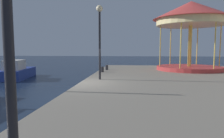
% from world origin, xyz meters
% --- Properties ---
extents(ground_plane, '(120.00, 120.00, 0.00)m').
position_xyz_m(ground_plane, '(0.00, 0.00, 0.00)').
color(ground_plane, '#162338').
extents(motorboat_blue, '(2.49, 4.70, 1.59)m').
position_xyz_m(motorboat_blue, '(-7.07, 6.25, 0.59)').
color(motorboat_blue, navy).
rests_on(motorboat_blue, ground).
extents(carousel, '(5.95, 5.95, 5.43)m').
position_xyz_m(carousel, '(7.20, 6.98, 4.83)').
color(carousel, '#B23333').
rests_on(carousel, quay_dock).
extents(lamp_post_mid_promenade, '(0.36, 0.36, 4.06)m').
position_xyz_m(lamp_post_mid_promenade, '(0.84, 1.13, 3.60)').
color(lamp_post_mid_promenade, black).
rests_on(lamp_post_mid_promenade, quay_dock).
extents(bollard_center, '(0.24, 0.24, 0.40)m').
position_xyz_m(bollard_center, '(0.44, 4.73, 1.00)').
color(bollard_center, '#2D2D33').
rests_on(bollard_center, quay_dock).
extents(bollard_north, '(0.24, 0.24, 0.40)m').
position_xyz_m(bollard_north, '(0.57, 6.28, 1.00)').
color(bollard_north, '#2D2D33').
rests_on(bollard_north, quay_dock).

